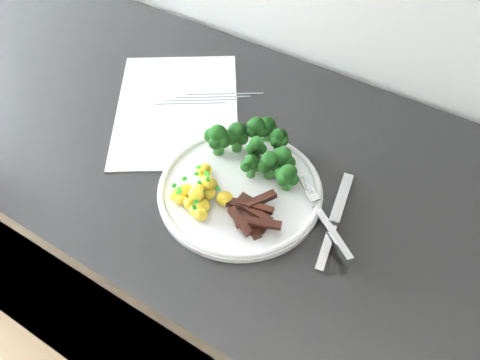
% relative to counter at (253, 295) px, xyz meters
% --- Properties ---
extents(counter, '(2.39, 0.60, 0.90)m').
position_rel_counter_xyz_m(counter, '(0.00, 0.00, 0.00)').
color(counter, black).
rests_on(counter, ground).
extents(recipe_paper, '(0.36, 0.39, 0.00)m').
position_rel_counter_xyz_m(recipe_paper, '(-0.21, 0.05, 0.45)').
color(recipe_paper, white).
rests_on(recipe_paper, counter).
extents(plate, '(0.26, 0.26, 0.01)m').
position_rel_counter_xyz_m(plate, '(0.00, -0.06, 0.46)').
color(plate, white).
rests_on(plate, counter).
extents(broccoli, '(0.18, 0.12, 0.06)m').
position_rel_counter_xyz_m(broccoli, '(-0.01, 0.01, 0.49)').
color(broccoli, '#255E1F').
rests_on(broccoli, plate).
extents(potatoes, '(0.09, 0.10, 0.04)m').
position_rel_counter_xyz_m(potatoes, '(-0.04, -0.11, 0.47)').
color(potatoes, yellow).
rests_on(potatoes, plate).
extents(beef_strips, '(0.10, 0.09, 0.03)m').
position_rel_counter_xyz_m(beef_strips, '(0.05, -0.10, 0.47)').
color(beef_strips, black).
rests_on(beef_strips, plate).
extents(fork, '(0.14, 0.11, 0.01)m').
position_rel_counter_xyz_m(fork, '(0.14, -0.05, 0.47)').
color(fork, silver).
rests_on(fork, plate).
extents(knife, '(0.05, 0.19, 0.02)m').
position_rel_counter_xyz_m(knife, '(0.16, -0.06, 0.46)').
color(knife, silver).
rests_on(knife, plate).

